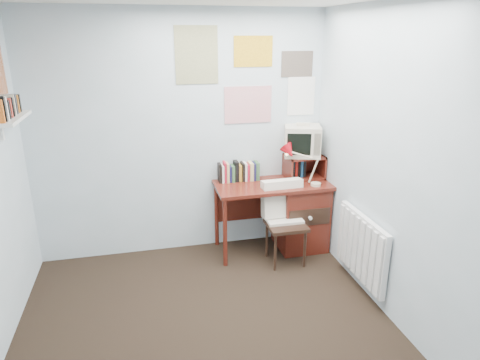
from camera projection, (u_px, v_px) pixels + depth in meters
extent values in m
plane|color=black|center=(214.00, 354.00, 3.17)|extent=(3.50, 3.50, 0.00)
cube|color=silver|center=(182.00, 137.00, 4.37)|extent=(3.00, 0.02, 2.50)
cube|color=silver|center=(415.00, 180.00, 3.09)|extent=(0.02, 3.50, 2.50)
cube|color=maroon|center=(272.00, 185.00, 4.48)|extent=(1.20, 0.55, 0.03)
cube|color=maroon|center=(300.00, 216.00, 4.68)|extent=(0.50, 0.50, 0.72)
cylinder|color=maroon|center=(225.00, 233.00, 4.26)|extent=(0.04, 0.04, 0.72)
cylinder|color=maroon|center=(217.00, 215.00, 4.70)|extent=(0.04, 0.04, 0.72)
cube|color=maroon|center=(243.00, 207.00, 4.76)|extent=(0.64, 0.02, 0.30)
cube|color=black|center=(286.00, 225.00, 4.32)|extent=(0.42, 0.40, 0.82)
cube|color=red|center=(317.00, 168.00, 4.36)|extent=(0.28, 0.24, 0.38)
cube|color=maroon|center=(304.00, 167.00, 4.62)|extent=(0.40, 0.30, 0.25)
cube|color=beige|center=(302.00, 139.00, 4.54)|extent=(0.45, 0.44, 0.35)
cube|color=maroon|center=(246.00, 170.00, 4.55)|extent=(0.60, 0.14, 0.22)
cube|color=white|center=(362.00, 248.00, 3.86)|extent=(0.09, 0.80, 0.60)
cube|color=white|center=(9.00, 118.00, 3.34)|extent=(0.20, 0.62, 0.24)
cube|color=white|center=(248.00, 75.00, 4.32)|extent=(1.20, 0.01, 0.90)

